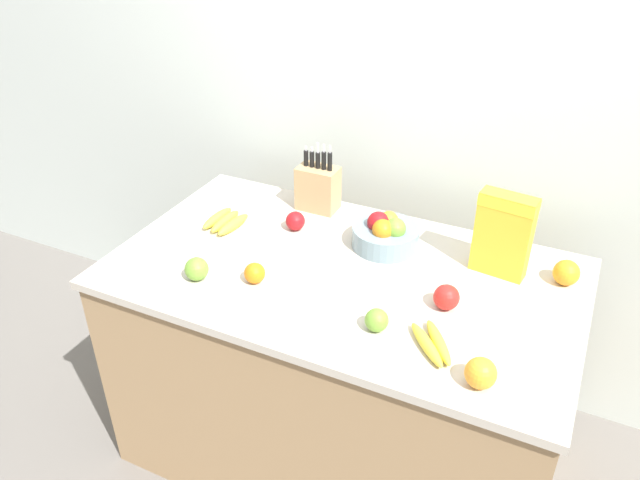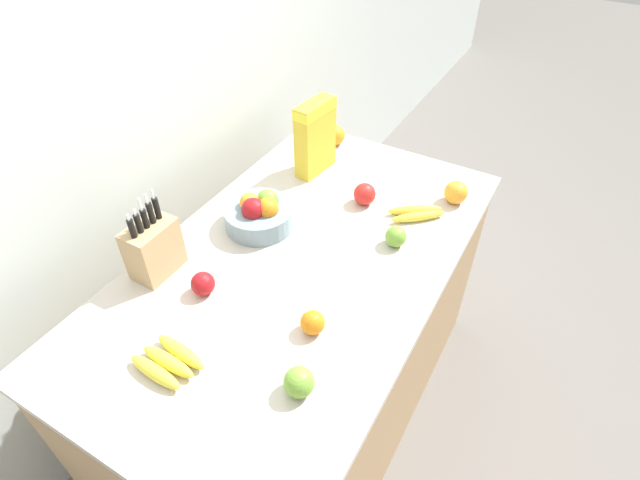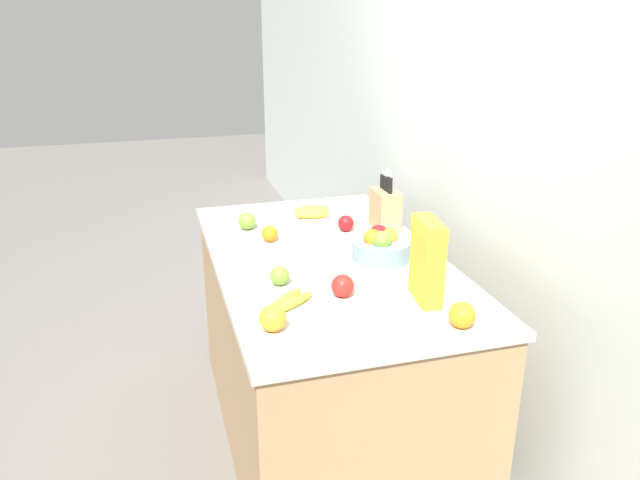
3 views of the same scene
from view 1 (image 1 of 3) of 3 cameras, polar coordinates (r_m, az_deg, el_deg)
name	(u,v)px [view 1 (image 1 of 3)]	position (r m, az deg, el deg)	size (l,w,h in m)	color
ground_plane	(339,447)	(2.70, 1.71, -18.36)	(14.00, 14.00, 0.00)	slate
wall_back	(414,91)	(2.48, 8.64, 13.32)	(9.00, 0.06, 2.60)	silver
counter	(340,367)	(2.38, 1.88, -11.52)	(1.56, 0.89, 0.88)	tan
knife_block	(318,187)	(2.42, -0.19, 4.84)	(0.16, 0.10, 0.28)	tan
cereal_box	(504,231)	(2.09, 16.45, 0.76)	(0.19, 0.09, 0.29)	gold
fruit_bowl	(386,234)	(2.21, 6.01, 0.59)	(0.24, 0.24, 0.13)	gray
banana_bunch_left	(225,221)	(2.36, -8.66, 1.70)	(0.13, 0.19, 0.04)	yellow
banana_bunch_right	(433,343)	(1.81, 10.25, -9.27)	(0.17, 0.20, 0.03)	yellow
apple_front	(197,269)	(2.07, -11.22, -2.62)	(0.08, 0.08, 0.08)	#6B9E33
apple_by_knife_block	(295,221)	(2.31, -2.27, 1.75)	(0.07, 0.07, 0.07)	#A31419
apple_middle	(446,297)	(1.95, 11.48, -5.15)	(0.08, 0.08, 0.08)	red
apple_near_bananas	(377,320)	(1.84, 5.20, -7.31)	(0.07, 0.07, 0.07)	#6B9E33
orange_front_center	(566,273)	(2.16, 21.60, -2.79)	(0.09, 0.09, 0.09)	orange
orange_back_center	(255,273)	(2.03, -6.00, -3.03)	(0.07, 0.07, 0.07)	orange
orange_near_bowl	(481,373)	(1.71, 14.48, -11.70)	(0.09, 0.09, 0.09)	orange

